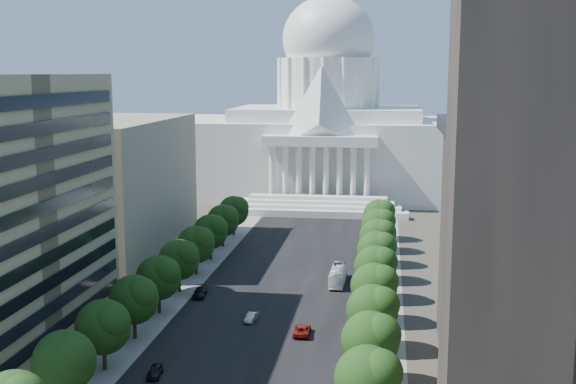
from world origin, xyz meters
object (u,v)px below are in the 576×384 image
at_px(car_silver, 251,317).
at_px(car_dark_b, 200,293).
at_px(car_dark_a, 155,371).
at_px(car_red, 302,330).
at_px(city_bus, 338,275).

bearing_deg(car_silver, car_dark_b, 141.07).
distance_m(car_dark_a, car_red, 25.39).
relative_size(car_dark_a, car_dark_b, 0.79).
height_order(car_dark_a, car_dark_b, car_dark_b).
distance_m(car_silver, car_dark_b, 16.50).
relative_size(car_red, city_bus, 0.47).
relative_size(car_dark_a, city_bus, 0.37).
distance_m(car_red, city_bus, 28.68).
height_order(car_dark_b, city_bus, city_bus).
height_order(car_silver, car_red, car_red).
distance_m(car_dark_a, car_dark_b, 35.01).
relative_size(car_dark_a, car_silver, 1.07).
xyz_separation_m(car_dark_a, car_silver, (8.71, 23.23, -0.07)).
distance_m(car_dark_a, car_silver, 24.81).
distance_m(car_red, car_dark_b, 26.51).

